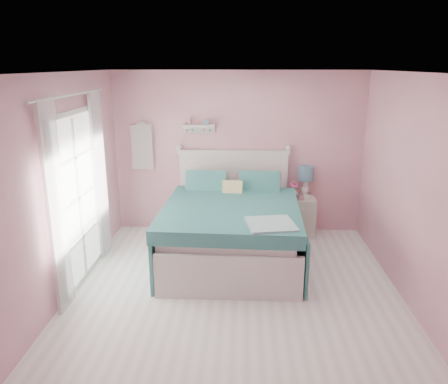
# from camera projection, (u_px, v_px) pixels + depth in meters

# --- Properties ---
(floor) EXTENTS (4.50, 4.50, 0.00)m
(floor) POSITION_uv_depth(u_px,v_px,m) (235.00, 296.00, 5.26)
(floor) COLOR silver
(floor) RESTS_ON ground
(room_shell) EXTENTS (4.50, 4.50, 4.50)m
(room_shell) POSITION_uv_depth(u_px,v_px,m) (236.00, 168.00, 4.82)
(room_shell) COLOR #C57D8E
(room_shell) RESTS_ON floor
(bed) EXTENTS (1.91, 2.37, 1.36)m
(bed) POSITION_uv_depth(u_px,v_px,m) (231.00, 229.00, 6.18)
(bed) COLOR silver
(bed) RESTS_ON floor
(nightstand) EXTENTS (0.43, 0.43, 0.63)m
(nightstand) POSITION_uv_depth(u_px,v_px,m) (301.00, 216.00, 7.06)
(nightstand) COLOR beige
(nightstand) RESTS_ON floor
(table_lamp) EXTENTS (0.25, 0.25, 0.50)m
(table_lamp) POSITION_uv_depth(u_px,v_px,m) (306.00, 176.00, 6.97)
(table_lamp) COLOR white
(table_lamp) RESTS_ON nightstand
(vase) EXTENTS (0.18, 0.18, 0.17)m
(vase) POSITION_uv_depth(u_px,v_px,m) (293.00, 193.00, 6.97)
(vase) COLOR silver
(vase) RESTS_ON nightstand
(teacup) EXTENTS (0.13, 0.13, 0.08)m
(teacup) POSITION_uv_depth(u_px,v_px,m) (301.00, 197.00, 6.87)
(teacup) COLOR #CF8B92
(teacup) RESTS_ON nightstand
(roses) EXTENTS (0.14, 0.11, 0.12)m
(roses) POSITION_uv_depth(u_px,v_px,m) (294.00, 185.00, 6.93)
(roses) COLOR #D14783
(roses) RESTS_ON vase
(wall_shelf) EXTENTS (0.50, 0.15, 0.25)m
(wall_shelf) POSITION_uv_depth(u_px,v_px,m) (199.00, 127.00, 6.90)
(wall_shelf) COLOR silver
(wall_shelf) RESTS_ON room_shell
(hanging_dress) EXTENTS (0.34, 0.03, 0.72)m
(hanging_dress) POSITION_uv_depth(u_px,v_px,m) (142.00, 147.00, 7.02)
(hanging_dress) COLOR white
(hanging_dress) RESTS_ON room_shell
(french_door) EXTENTS (0.04, 1.32, 2.16)m
(french_door) POSITION_uv_depth(u_px,v_px,m) (78.00, 199.00, 5.43)
(french_door) COLOR silver
(french_door) RESTS_ON floor
(curtain_near) EXTENTS (0.04, 0.40, 2.32)m
(curtain_near) POSITION_uv_depth(u_px,v_px,m) (56.00, 210.00, 4.68)
(curtain_near) COLOR white
(curtain_near) RESTS_ON floor
(curtain_far) EXTENTS (0.04, 0.40, 2.32)m
(curtain_far) POSITION_uv_depth(u_px,v_px,m) (100.00, 176.00, 6.11)
(curtain_far) COLOR white
(curtain_far) RESTS_ON floor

